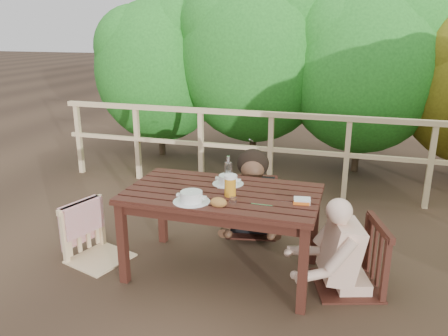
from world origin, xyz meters
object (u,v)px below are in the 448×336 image
(beer_glass, at_px, (230,186))
(bread_roll, at_px, (219,202))
(soup_near, at_px, (191,197))
(soup_far, at_px, (228,180))
(chair_right, at_px, (351,227))
(tumbler, at_px, (233,202))
(diner_right, at_px, (356,215))
(chair_left, at_px, (96,210))
(chair_far, at_px, (253,185))
(woman, at_px, (254,166))
(bottle, at_px, (228,172))
(butter_tub, at_px, (302,202))
(table, at_px, (222,233))

(beer_glass, bearing_deg, bread_roll, -97.26)
(soup_near, height_order, bread_roll, soup_near)
(soup_far, distance_m, beer_glass, 0.29)
(chair_right, distance_m, tumbler, 0.93)
(diner_right, height_order, beer_glass, diner_right)
(chair_left, xyz_separation_m, soup_near, (0.94, -0.15, 0.28))
(chair_far, bearing_deg, soup_near, -110.96)
(tumbler, bearing_deg, woman, 95.33)
(chair_far, distance_m, diner_right, 1.26)
(chair_far, bearing_deg, beer_glass, -98.32)
(woman, bearing_deg, chair_far, 79.41)
(diner_right, xyz_separation_m, soup_near, (-1.19, -0.35, 0.14))
(chair_left, bearing_deg, diner_right, -67.59)
(bread_roll, xyz_separation_m, bottle, (-0.06, 0.44, 0.09))
(bread_roll, bearing_deg, diner_right, 20.38)
(soup_far, relative_size, butter_tub, 2.12)
(soup_near, distance_m, bread_roll, 0.22)
(beer_glass, bearing_deg, chair_left, -177.87)
(table, distance_m, woman, 0.93)
(chair_far, distance_m, beer_glass, 0.98)
(chair_left, distance_m, chair_far, 1.50)
(soup_near, relative_size, bread_roll, 2.22)
(table, xyz_separation_m, tumbler, (0.15, -0.23, 0.39))
(chair_left, bearing_deg, bottle, -59.01)
(table, bearing_deg, chair_left, -173.75)
(beer_glass, bearing_deg, butter_tub, 0.56)
(soup_far, bearing_deg, butter_tub, -21.84)
(chair_left, bearing_deg, table, -66.54)
(woman, relative_size, butter_tub, 10.96)
(table, distance_m, chair_far, 0.87)
(bread_roll, xyz_separation_m, beer_glass, (0.03, 0.21, 0.05))
(beer_glass, distance_m, tumbler, 0.18)
(bottle, bearing_deg, soup_far, 107.94)
(woman, bearing_deg, diner_right, 130.31)
(bottle, relative_size, butter_tub, 2.14)
(butter_tub, bearing_deg, chair_left, 172.99)
(chair_left, distance_m, diner_right, 2.15)
(table, xyz_separation_m, beer_glass, (0.09, -0.08, 0.44))
(woman, xyz_separation_m, butter_tub, (0.59, -0.94, 0.06))
(woman, distance_m, bread_roll, 1.16)
(woman, bearing_deg, butter_tub, 111.37)
(beer_glass, xyz_separation_m, bottle, (-0.08, 0.23, 0.04))
(soup_far, distance_m, butter_tub, 0.70)
(chair_left, height_order, butter_tub, chair_left)
(butter_tub, bearing_deg, soup_near, -174.27)
(table, height_order, soup_near, soup_near)
(soup_far, bearing_deg, tumbler, -69.03)
(bread_roll, bearing_deg, butter_tub, 20.60)
(bread_roll, relative_size, butter_tub, 1.02)
(beer_glass, distance_m, butter_tub, 0.56)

